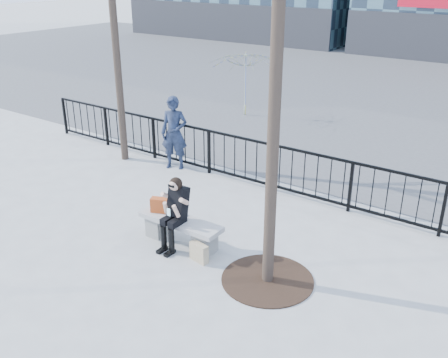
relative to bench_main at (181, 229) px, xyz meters
The scene contains 10 objects.
ground 0.30m from the bench_main, ahead, with size 120.00×120.00×0.00m, color gray.
street_surface 15.00m from the bench_main, 90.00° to the left, with size 60.00×23.00×0.01m, color #474747.
railing 3.01m from the bench_main, 90.00° to the left, with size 14.00×0.06×1.10m.
tree_grate 1.92m from the bench_main, ahead, with size 1.50×1.50×0.02m, color black.
bench_main is the anchor object (origin of this frame).
seated_woman 0.40m from the bench_main, 90.00° to the right, with size 0.50×0.64×1.34m.
handbag 0.60m from the bench_main, behind, with size 0.33×0.16×0.27m, color #B54316.
shopping_bag 0.71m from the bench_main, 23.82° to the right, with size 0.35×0.13×0.33m, color beige.
standing_man 3.81m from the bench_main, 131.91° to the left, with size 0.66×0.44×1.82m, color black.
vendor_umbrella 8.65m from the bench_main, 115.58° to the left, with size 2.33×2.38×2.14m, color yellow.
Camera 1 is at (5.24, -6.04, 4.70)m, focal length 40.00 mm.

